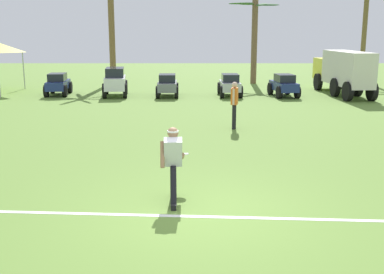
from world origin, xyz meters
TOP-DOWN VIEW (x-y plane):
  - ground_plane at (0.00, 0.00)m, footprint 80.00×80.00m
  - field_line_paint at (0.00, -0.14)m, footprint 21.80×1.53m
  - frisbee_thrower at (-0.49, 0.65)m, footprint 0.46×1.09m
  - frisbee_in_flight at (-0.33, 1.49)m, footprint 0.35×0.35m
  - teammate_near_sideline at (1.26, 7.60)m, footprint 0.27×0.50m
  - parked_car_slot_a at (-6.89, 16.10)m, footprint 1.25×2.27m
  - parked_car_slot_b at (-3.95, 15.74)m, footprint 1.41×2.45m
  - parked_car_slot_c at (-1.35, 15.61)m, footprint 1.13×2.22m
  - parked_car_slot_d at (1.74, 15.74)m, footprint 1.13×2.22m
  - parked_car_slot_e at (4.39, 15.59)m, footprint 1.32×2.29m
  - box_truck at (7.47, 16.23)m, footprint 1.73×5.97m
  - palm_tree_far_left at (-5.04, 21.79)m, footprint 3.22×3.71m
  - palm_tree_left_of_centre at (3.62, 21.59)m, footprint 3.11×3.19m
  - palm_tree_right_of_centre at (10.63, 22.60)m, footprint 3.14×3.09m

SIDE VIEW (x-z plane):
  - ground_plane at x=0.00m, z-range 0.00..0.00m
  - field_line_paint at x=0.00m, z-range 0.00..0.01m
  - parked_car_slot_a at x=-6.89m, z-range 0.01..1.11m
  - parked_car_slot_c at x=-1.35m, z-range 0.01..1.11m
  - parked_car_slot_d at x=1.74m, z-range 0.01..1.11m
  - parked_car_slot_e at x=4.39m, z-range 0.01..1.11m
  - frisbee_in_flight at x=-0.33m, z-range 0.68..0.74m
  - parked_car_slot_b at x=-3.95m, z-range 0.04..1.44m
  - frisbee_thrower at x=-0.49m, z-range 0.09..1.52m
  - teammate_near_sideline at x=1.26m, z-range 0.16..1.72m
  - box_truck at x=7.47m, z-range 0.13..2.33m
  - palm_tree_left_of_centre at x=3.62m, z-range 0.42..5.47m
  - palm_tree_right_of_centre at x=10.63m, z-range 0.67..6.65m
  - palm_tree_far_left at x=-5.04m, z-range 0.59..7.38m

